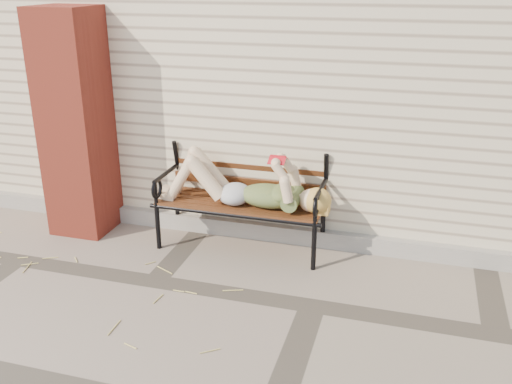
% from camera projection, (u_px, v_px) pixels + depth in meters
% --- Properties ---
extents(ground, '(80.00, 80.00, 0.00)m').
position_uv_depth(ground, '(312.00, 306.00, 4.13)').
color(ground, gray).
rests_on(ground, ground).
extents(house_wall, '(8.00, 4.00, 3.00)m').
position_uv_depth(house_wall, '(369.00, 45.00, 6.26)').
color(house_wall, beige).
rests_on(house_wall, ground).
extents(foundation_strip, '(8.00, 0.10, 0.15)m').
position_uv_depth(foundation_strip, '(334.00, 240.00, 4.97)').
color(foundation_strip, '#A9A298').
rests_on(foundation_strip, ground).
extents(brick_pillar, '(0.50, 0.50, 2.00)m').
position_uv_depth(brick_pillar, '(76.00, 124.00, 5.03)').
color(brick_pillar, '#AB3826').
rests_on(brick_pillar, ground).
extents(garden_bench, '(1.55, 0.62, 1.00)m').
position_uv_depth(garden_bench, '(244.00, 184.00, 4.88)').
color(garden_bench, black).
rests_on(garden_bench, ground).
extents(reading_woman, '(1.46, 0.33, 0.46)m').
position_uv_depth(reading_woman, '(241.00, 185.00, 4.75)').
color(reading_woman, '#09373F').
rests_on(reading_woman, ground).
extents(straw_scatter, '(2.78, 1.51, 0.01)m').
position_uv_depth(straw_scatter, '(63.00, 328.00, 3.86)').
color(straw_scatter, '#CDB964').
rests_on(straw_scatter, ground).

